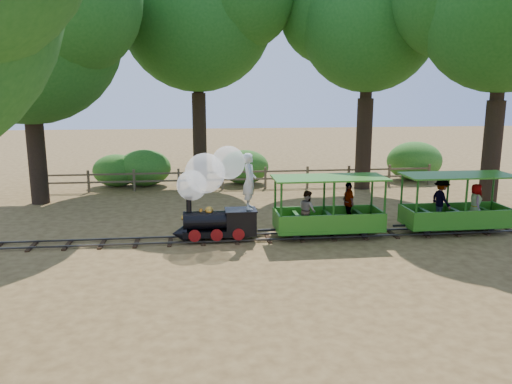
{
  "coord_description": "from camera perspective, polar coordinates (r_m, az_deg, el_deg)",
  "views": [
    {
      "loc": [
        -2.1,
        -14.68,
        4.54
      ],
      "look_at": [
        -0.32,
        0.5,
        1.39
      ],
      "focal_mm": 35.0,
      "sensor_mm": 36.0,
      "label": 1
    }
  ],
  "objects": [
    {
      "name": "oak_nc",
      "position": [
        24.57,
        -6.89,
        20.39
      ],
      "size": [
        8.86,
        7.8,
        11.49
      ],
      "color": "#2D2116",
      "rests_on": "ground"
    },
    {
      "name": "carriage_rear",
      "position": [
        17.28,
        21.7,
        -1.6
      ],
      "size": [
        3.47,
        1.51,
        1.81
      ],
      "color": "#307B1A",
      "rests_on": "track"
    },
    {
      "name": "carriage_front",
      "position": [
        15.67,
        8.24,
        -2.3
      ],
      "size": [
        3.47,
        1.5,
        1.81
      ],
      "color": "#307B1A",
      "rests_on": "track"
    },
    {
      "name": "fence",
      "position": [
        23.12,
        -1.38,
        1.79
      ],
      "size": [
        18.1,
        0.1,
        1.0
      ],
      "color": "brown",
      "rests_on": "ground"
    },
    {
      "name": "oak_nw",
      "position": [
        21.92,
        -24.95,
        17.56
      ],
      "size": [
        9.1,
        8.01,
        10.46
      ],
      "color": "#2D2116",
      "rests_on": "ground"
    },
    {
      "name": "track",
      "position": [
        15.49,
        1.39,
        -5.13
      ],
      "size": [
        22.0,
        1.0,
        0.1
      ],
      "color": "#3F3D3A",
      "rests_on": "ground"
    },
    {
      "name": "locomotive",
      "position": [
        15.04,
        -4.82,
        0.6
      ],
      "size": [
        2.6,
        1.21,
        2.95
      ],
      "color": "black",
      "rests_on": "ground"
    },
    {
      "name": "ground",
      "position": [
        15.51,
        1.39,
        -5.37
      ],
      "size": [
        90.0,
        90.0,
        0.0
      ],
      "primitive_type": "plane",
      "color": "olive",
      "rests_on": "ground"
    },
    {
      "name": "oak_ne",
      "position": [
        23.73,
        12.69,
        19.08
      ],
      "size": [
        7.58,
        6.67,
        10.45
      ],
      "color": "#2D2116",
      "rests_on": "ground"
    },
    {
      "name": "shrub_east",
      "position": [
        26.59,
        17.66,
        3.41
      ],
      "size": [
        2.83,
        2.18,
        1.96
      ],
      "primitive_type": "ellipsoid",
      "color": "#2D6B1E",
      "rests_on": "ground"
    },
    {
      "name": "shrub_mid_w",
      "position": [
        24.4,
        -12.63,
        2.72
      ],
      "size": [
        2.51,
        1.93,
        1.74
      ],
      "primitive_type": "ellipsoid",
      "color": "#2D6B1E",
      "rests_on": "ground"
    },
    {
      "name": "shrub_mid_e",
      "position": [
        24.37,
        -1.33,
        2.88
      ],
      "size": [
        2.39,
        1.84,
        1.65
      ],
      "primitive_type": "ellipsoid",
      "color": "#2D6B1E",
      "rests_on": "ground"
    },
    {
      "name": "shrub_west",
      "position": [
        24.58,
        -15.68,
        2.39
      ],
      "size": [
        2.21,
        1.7,
        1.53
      ],
      "primitive_type": "ellipsoid",
      "color": "#2D6B1E",
      "rests_on": "ground"
    }
  ]
}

